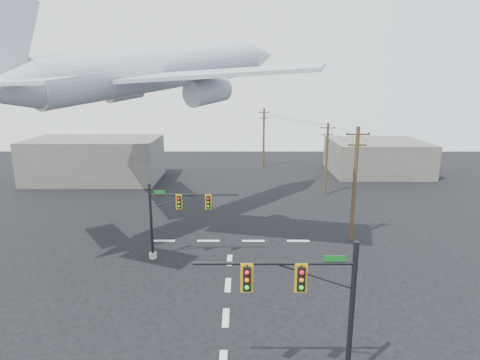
{
  "coord_description": "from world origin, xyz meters",
  "views": [
    {
      "loc": [
        0.9,
        -21.35,
        13.67
      ],
      "look_at": [
        0.84,
        5.0,
        7.28
      ],
      "focal_mm": 30.0,
      "sensor_mm": 36.0,
      "label": 1
    }
  ],
  "objects_px": {
    "signal_mast_near": "(317,310)",
    "utility_pole_c": "(264,137)",
    "utility_pole_a": "(355,182)",
    "airliner": "(163,70)",
    "signal_mast_far": "(170,218)",
    "utility_pole_b": "(326,158)"
  },
  "relations": [
    {
      "from": "signal_mast_near",
      "to": "signal_mast_far",
      "type": "distance_m",
      "value": 16.41
    },
    {
      "from": "utility_pole_b",
      "to": "utility_pole_a",
      "type": "bearing_deg",
      "value": -91.3
    },
    {
      "from": "utility_pole_c",
      "to": "airliner",
      "type": "distance_m",
      "value": 31.87
    },
    {
      "from": "utility_pole_b",
      "to": "signal_mast_near",
      "type": "bearing_deg",
      "value": -101.04
    },
    {
      "from": "signal_mast_near",
      "to": "signal_mast_far",
      "type": "bearing_deg",
      "value": 123.03
    },
    {
      "from": "signal_mast_near",
      "to": "utility_pole_a",
      "type": "distance_m",
      "value": 18.82
    },
    {
      "from": "signal_mast_near",
      "to": "signal_mast_far",
      "type": "height_order",
      "value": "signal_mast_near"
    },
    {
      "from": "signal_mast_far",
      "to": "airliner",
      "type": "height_order",
      "value": "airliner"
    },
    {
      "from": "utility_pole_c",
      "to": "airliner",
      "type": "height_order",
      "value": "airliner"
    },
    {
      "from": "signal_mast_near",
      "to": "utility_pole_c",
      "type": "bearing_deg",
      "value": 89.62
    },
    {
      "from": "signal_mast_near",
      "to": "utility_pole_a",
      "type": "relative_size",
      "value": 0.73
    },
    {
      "from": "signal_mast_far",
      "to": "utility_pole_c",
      "type": "xyz_separation_m",
      "value": [
        9.26,
        35.65,
        1.7
      ]
    },
    {
      "from": "utility_pole_a",
      "to": "airliner",
      "type": "xyz_separation_m",
      "value": [
        -16.77,
        3.36,
        9.51
      ]
    },
    {
      "from": "utility_pole_c",
      "to": "airliner",
      "type": "xyz_separation_m",
      "value": [
        -10.67,
        -28.41,
        9.74
      ]
    },
    {
      "from": "utility_pole_a",
      "to": "utility_pole_b",
      "type": "xyz_separation_m",
      "value": [
        0.68,
        14.84,
        -0.6
      ]
    },
    {
      "from": "utility_pole_b",
      "to": "airliner",
      "type": "height_order",
      "value": "airliner"
    },
    {
      "from": "signal_mast_near",
      "to": "utility_pole_b",
      "type": "relative_size",
      "value": 0.82
    },
    {
      "from": "airliner",
      "to": "utility_pole_c",
      "type": "bearing_deg",
      "value": 18.86
    },
    {
      "from": "signal_mast_near",
      "to": "airliner",
      "type": "bearing_deg",
      "value": 116.23
    },
    {
      "from": "utility_pole_a",
      "to": "utility_pole_b",
      "type": "bearing_deg",
      "value": 85.8
    },
    {
      "from": "utility_pole_b",
      "to": "airliner",
      "type": "xyz_separation_m",
      "value": [
        -17.45,
        -11.48,
        10.11
      ]
    },
    {
      "from": "signal_mast_near",
      "to": "utility_pole_a",
      "type": "height_order",
      "value": "utility_pole_a"
    }
  ]
}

